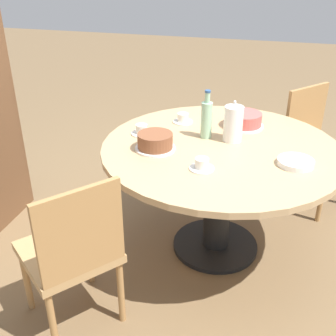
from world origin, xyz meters
The scene contains 12 objects.
ground_plane centered at (0.00, 0.00, 0.00)m, with size 14.00×14.00×0.00m, color brown.
dining_table centered at (0.00, 0.00, 0.57)m, with size 1.38×1.38×0.72m.
chair_a centered at (0.78, -0.60, 0.46)m, with size 0.59×0.59×0.86m.
chair_b centered at (-0.79, 0.58, 0.46)m, with size 0.59×0.59×0.86m.
coffee_pot centered at (0.09, -0.05, 0.84)m, with size 0.11×0.11×0.25m.
water_bottle centered at (0.10, 0.11, 0.84)m, with size 0.07×0.07×0.29m.
cake_main centered at (0.33, -0.09, 0.77)m, with size 0.25×0.25×0.09m.
cake_second centered at (-0.14, 0.35, 0.77)m, with size 0.23×0.23×0.09m.
cup_a centered at (0.30, 0.30, 0.75)m, with size 0.13×0.13×0.06m.
cup_b centered at (0.05, 0.50, 0.75)m, with size 0.13×0.13×0.06m.
cup_c centered at (-0.31, 0.06, 0.75)m, with size 0.13×0.13×0.06m.
plate_stack centered at (-0.14, -0.41, 0.74)m, with size 0.19×0.19×0.03m.
Camera 1 is at (-2.20, -0.27, 1.74)m, focal length 45.00 mm.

